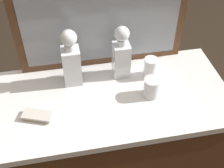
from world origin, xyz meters
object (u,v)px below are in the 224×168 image
object	(u,v)px
crystal_tumbler_right	(151,68)
crystal_tumbler_rear	(152,88)
crystal_decanter_left	(71,62)
silver_brush_rear	(38,116)
crystal_decanter_right	(121,56)

from	to	relation	value
crystal_tumbler_right	crystal_tumbler_rear	size ratio (longest dim) A/B	1.08
crystal_decanter_left	crystal_tumbler_right	distance (m)	0.40
crystal_decanter_left	crystal_tumbler_rear	world-z (taller)	crystal_decanter_left
crystal_tumbler_right	crystal_tumbler_rear	world-z (taller)	crystal_tumbler_right
silver_brush_rear	crystal_tumbler_rear	bearing A→B (deg)	4.61
crystal_tumbler_right	silver_brush_rear	xyz separation A→B (m)	(-0.57, -0.18, -0.04)
crystal_decanter_right	crystal_tumbler_rear	bearing A→B (deg)	-58.32
silver_brush_rear	crystal_decanter_right	bearing A→B (deg)	27.48
crystal_decanter_left	crystal_tumbler_rear	size ratio (longest dim) A/B	3.06
crystal_decanter_right	crystal_tumbler_right	bearing A→B (deg)	-15.69
crystal_tumbler_rear	silver_brush_rear	distance (m)	0.54
crystal_tumbler_right	silver_brush_rear	distance (m)	0.60
crystal_tumbler_rear	crystal_tumbler_right	bearing A→B (deg)	76.20
crystal_decanter_left	crystal_tumbler_right	size ratio (longest dim) A/B	2.82
crystal_tumbler_rear	silver_brush_rear	xyz separation A→B (m)	(-0.54, -0.04, -0.03)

